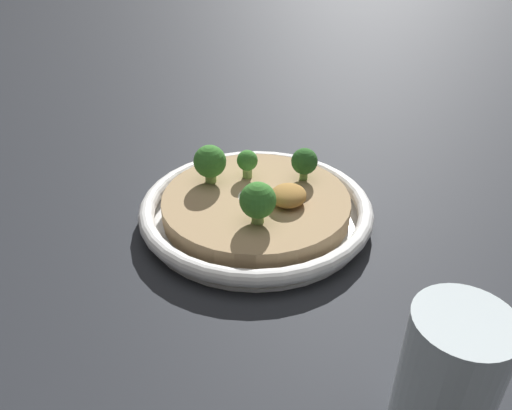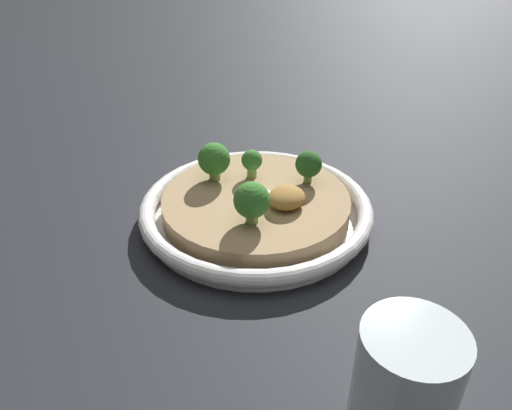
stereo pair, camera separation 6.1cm
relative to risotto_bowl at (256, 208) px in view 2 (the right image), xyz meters
The scene contains 9 objects.
ground_plane 0.02m from the risotto_bowl, ahead, with size 6.00×6.00×0.00m, color #23262B.
risotto_bowl is the anchor object (origin of this frame).
cheese_sprinkle 0.02m from the risotto_bowl, 65.41° to the right, with size 0.04×0.04×0.01m.
crispy_onion_garnish 0.05m from the risotto_bowl, 95.81° to the left, with size 0.05×0.04×0.02m.
broccoli_back_left 0.08m from the risotto_bowl, 147.39° to the left, with size 0.03×0.03×0.04m.
broccoli_front 0.08m from the risotto_bowl, 99.94° to the right, with size 0.04×0.04×0.05m.
broccoli_front_left 0.06m from the risotto_bowl, 144.59° to the right, with size 0.03×0.03×0.04m.
broccoli_back_right 0.07m from the risotto_bowl, 24.50° to the left, with size 0.04×0.04×0.05m.
drinking_glass 0.32m from the risotto_bowl, 47.03° to the left, with size 0.07×0.07×0.12m.
Camera 2 is at (0.45, 0.25, 0.35)m, focal length 35.00 mm.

